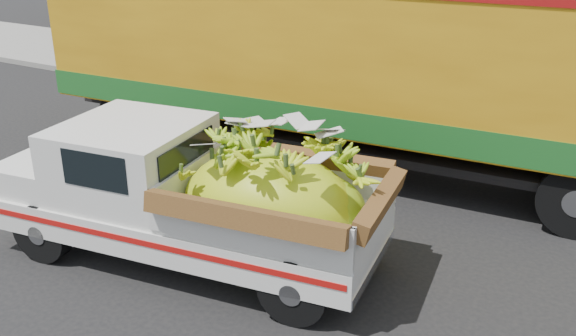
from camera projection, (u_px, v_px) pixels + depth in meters
The scene contains 5 objects.
ground at pixel (306, 259), 8.52m from camera, with size 100.00×100.00×0.00m, color black.
curb at pixel (440, 132), 13.09m from camera, with size 60.00×0.25×0.15m, color gray.
sidewalk at pixel (468, 106), 14.77m from camera, with size 60.00×4.00×0.14m, color gray.
pickup_truck at pixel (213, 197), 8.07m from camera, with size 5.25×2.47×1.77m.
semi_trailer at pixel (372, 51), 10.61m from camera, with size 12.04×3.20×3.80m.
Camera 1 is at (3.50, -6.55, 4.35)m, focal length 40.00 mm.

